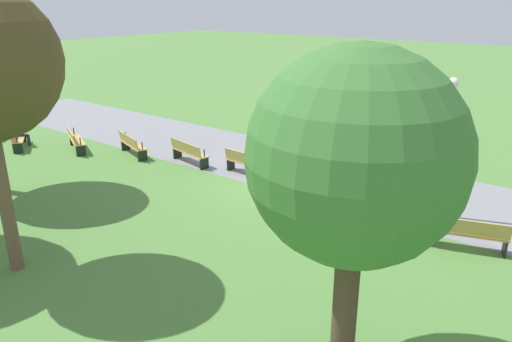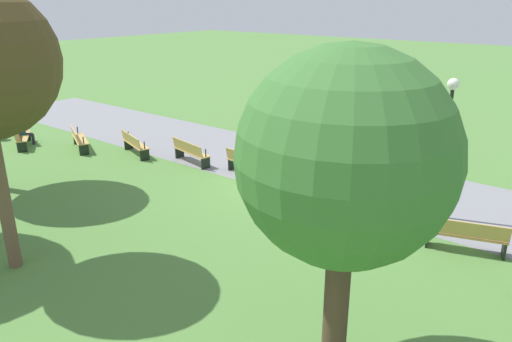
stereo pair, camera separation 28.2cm
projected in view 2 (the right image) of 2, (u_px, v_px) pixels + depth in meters
The scene contains 13 objects.
ground_plane at pixel (280, 183), 16.78m from camera, with size 120.00×120.00×0.00m, color #54843D.
path_paving at pixel (307, 170), 18.06m from camera, with size 38.15×4.92×0.01m, color gray.
bench_0 at pixel (21, 136), 20.71m from camera, with size 1.86×1.42×0.89m.
bench_1 at pixel (78, 138), 20.30m from camera, with size 1.92×1.24×0.89m.
bench_2 at pixel (134, 144), 19.59m from camera, with size 1.96×1.04×0.89m.
bench_3 at pixel (190, 151), 18.59m from camera, with size 1.96×0.82×0.89m.
bench_4 at pixel (248, 163), 17.31m from camera, with size 1.93×0.59×0.89m.
bench_5 at pixel (311, 179), 15.77m from camera, with size 1.93×0.59×0.89m.
bench_6 at pixel (382, 202), 14.01m from camera, with size 1.96×0.82×0.89m.
bench_7 at pixel (466, 235), 12.05m from camera, with size 1.96×1.04×0.89m.
person_seated at pixel (25, 130), 20.93m from camera, with size 0.53×0.60×1.20m.
tree_0 at pixel (346, 159), 7.12m from camera, with size 3.30×3.30×5.47m.
lamp_post at pixel (448, 123), 13.25m from camera, with size 0.32×0.32×4.02m.
Camera 2 is at (9.08, -12.81, 6.01)m, focal length 34.19 mm.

